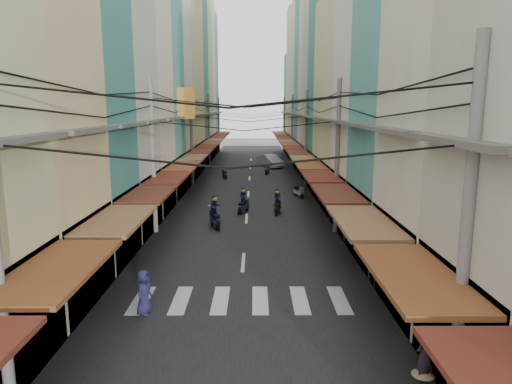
{
  "coord_description": "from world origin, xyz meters",
  "views": [
    {
      "loc": [
        0.52,
        -21.11,
        6.71
      ],
      "look_at": [
        0.57,
        2.59,
        2.3
      ],
      "focal_mm": 32.0,
      "sensor_mm": 36.0,
      "label": 1
    }
  ],
  "objects_px": {
    "bicycle": "(401,270)",
    "traffic_sign": "(377,233)",
    "white_car": "(271,167)",
    "market_umbrella": "(446,270)"
  },
  "relations": [
    {
      "from": "market_umbrella",
      "to": "white_car",
      "type": "bearing_deg",
      "value": 95.6
    },
    {
      "from": "traffic_sign",
      "to": "white_car",
      "type": "bearing_deg",
      "value": 94.29
    },
    {
      "from": "bicycle",
      "to": "traffic_sign",
      "type": "xyz_separation_m",
      "value": [
        -1.63,
        -1.97,
        2.18
      ]
    },
    {
      "from": "white_car",
      "to": "market_umbrella",
      "type": "bearing_deg",
      "value": -106.33
    },
    {
      "from": "bicycle",
      "to": "traffic_sign",
      "type": "distance_m",
      "value": 3.36
    },
    {
      "from": "bicycle",
      "to": "traffic_sign",
      "type": "relative_size",
      "value": 0.55
    },
    {
      "from": "bicycle",
      "to": "market_umbrella",
      "type": "distance_m",
      "value": 5.72
    },
    {
      "from": "market_umbrella",
      "to": "traffic_sign",
      "type": "distance_m",
      "value": 3.56
    },
    {
      "from": "white_car",
      "to": "bicycle",
      "type": "height_order",
      "value": "white_car"
    },
    {
      "from": "white_car",
      "to": "traffic_sign",
      "type": "xyz_separation_m",
      "value": [
        2.65,
        -35.41,
        2.18
      ]
    }
  ]
}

